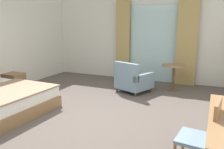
# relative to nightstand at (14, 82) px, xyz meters

# --- Properties ---
(ground) EXTENTS (6.39, 7.67, 0.10)m
(ground) POSITION_rel_nightstand_xyz_m (2.64, -0.90, -0.28)
(ground) COLOR #564C47
(wall_back) EXTENTS (5.99, 0.12, 2.66)m
(wall_back) POSITION_rel_nightstand_xyz_m (2.64, 2.67, 1.10)
(wall_back) COLOR silver
(wall_back) RESTS_ON ground
(balcony_glass_door) EXTENTS (1.52, 0.02, 2.34)m
(balcony_glass_door) POSITION_rel_nightstand_xyz_m (3.16, 2.59, 0.94)
(balcony_glass_door) COLOR silver
(balcony_glass_door) RESTS_ON ground
(curtain_panel_left) EXTENTS (0.45, 0.10, 2.51)m
(curtain_panel_left) POSITION_rel_nightstand_xyz_m (2.18, 2.49, 1.02)
(curtain_panel_left) COLOR tan
(curtain_panel_left) RESTS_ON ground
(curtain_panel_right) EXTENTS (0.58, 0.10, 2.51)m
(curtain_panel_right) POSITION_rel_nightstand_xyz_m (4.14, 2.49, 1.02)
(curtain_panel_right) COLOR tan
(curtain_panel_right) RESTS_ON ground
(nightstand) EXTENTS (0.51, 0.41, 0.47)m
(nightstand) POSITION_rel_nightstand_xyz_m (0.00, 0.00, 0.00)
(nightstand) COLOR olive
(nightstand) RESTS_ON ground
(desk_chair) EXTENTS (0.47, 0.49, 0.92)m
(desk_chair) POSITION_rel_nightstand_xyz_m (4.81, -1.72, 0.27)
(desk_chair) COLOR gray
(desk_chair) RESTS_ON ground
(armchair_by_window) EXTENTS (0.98, 0.98, 0.81)m
(armchair_by_window) POSITION_rel_nightstand_xyz_m (2.99, 1.14, 0.09)
(armchair_by_window) COLOR gray
(armchair_by_window) RESTS_ON ground
(round_cafe_table) EXTENTS (0.66, 0.66, 0.69)m
(round_cafe_table) POSITION_rel_nightstand_xyz_m (3.93, 1.80, 0.27)
(round_cafe_table) COLOR olive
(round_cafe_table) RESTS_ON ground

